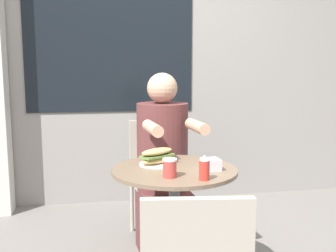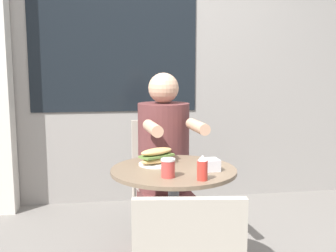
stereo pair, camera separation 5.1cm
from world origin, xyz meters
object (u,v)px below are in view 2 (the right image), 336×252
(cafe_table, at_px, (174,204))
(seated_diner, at_px, (165,177))
(sandwich_on_plate, at_px, (157,157))
(drink_cup, at_px, (168,168))
(condiment_bottle, at_px, (202,168))
(diner_chair, at_px, (157,167))

(cafe_table, bearing_deg, seated_diner, 86.80)
(seated_diner, bearing_deg, cafe_table, 81.83)
(sandwich_on_plate, distance_m, drink_cup, 0.26)
(sandwich_on_plate, distance_m, condiment_bottle, 0.38)
(cafe_table, xyz_separation_m, condiment_bottle, (0.10, -0.24, 0.26))
(diner_chair, distance_m, seated_diner, 0.35)
(sandwich_on_plate, height_order, condiment_bottle, condiment_bottle)
(diner_chair, bearing_deg, drink_cup, 80.92)
(cafe_table, distance_m, diner_chair, 0.87)
(condiment_bottle, bearing_deg, drink_cup, 154.00)
(sandwich_on_plate, bearing_deg, drink_cup, -85.05)
(seated_diner, distance_m, sandwich_on_plate, 0.50)
(cafe_table, distance_m, sandwich_on_plate, 0.27)
(sandwich_on_plate, bearing_deg, condiment_bottle, -62.38)
(cafe_table, distance_m, seated_diner, 0.52)
(drink_cup, height_order, condiment_bottle, condiment_bottle)
(cafe_table, distance_m, drink_cup, 0.30)
(seated_diner, xyz_separation_m, sandwich_on_plate, (-0.11, -0.42, 0.24))
(cafe_table, height_order, sandwich_on_plate, sandwich_on_plate)
(drink_cup, xyz_separation_m, condiment_bottle, (0.15, -0.07, 0.01))
(sandwich_on_plate, height_order, drink_cup, same)
(diner_chair, bearing_deg, cafe_table, 83.82)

